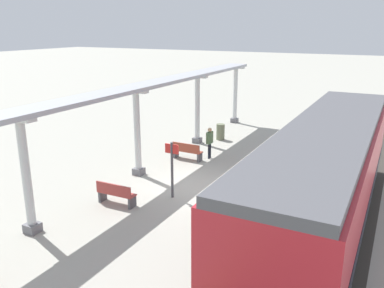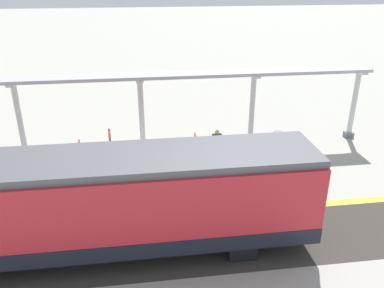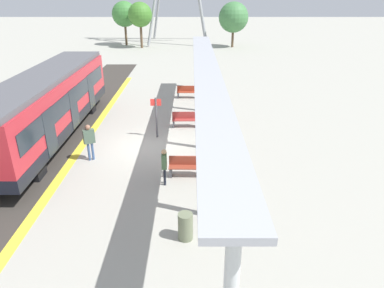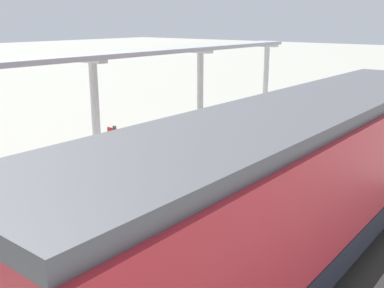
# 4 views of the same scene
# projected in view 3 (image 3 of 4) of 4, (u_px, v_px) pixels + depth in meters

# --- Properties ---
(ground_plane) EXTENTS (176.00, 176.00, 0.00)m
(ground_plane) POSITION_uv_depth(u_px,v_px,m) (147.00, 147.00, 17.78)
(ground_plane) COLOR #A3A195
(tactile_edge_strip) EXTENTS (0.41, 30.11, 0.01)m
(tactile_edge_strip) POSITION_uv_depth(u_px,v_px,m) (83.00, 147.00, 17.79)
(tactile_edge_strip) COLOR yellow
(tactile_edge_strip) RESTS_ON ground
(trackbed) EXTENTS (3.20, 42.11, 0.01)m
(trackbed) POSITION_uv_depth(u_px,v_px,m) (47.00, 146.00, 17.80)
(trackbed) COLOR #38332D
(trackbed) RESTS_ON ground
(train_near_carriage) EXTENTS (2.65, 13.41, 3.48)m
(train_near_carriage) POSITION_uv_depth(u_px,v_px,m) (50.00, 105.00, 18.11)
(train_near_carriage) COLOR red
(train_near_carriage) RESTS_ON ground
(canopy_pillar_second) EXTENTS (1.10, 0.44, 3.78)m
(canopy_pillar_second) POSITION_uv_depth(u_px,v_px,m) (214.00, 168.00, 11.60)
(canopy_pillar_second) COLOR slate
(canopy_pillar_second) RESTS_ON ground
(canopy_pillar_third) EXTENTS (1.10, 0.44, 3.78)m
(canopy_pillar_third) POSITION_uv_depth(u_px,v_px,m) (208.00, 112.00, 16.84)
(canopy_pillar_third) COLOR slate
(canopy_pillar_third) RESTS_ON ground
(canopy_pillar_fourth) EXTENTS (1.10, 0.44, 3.78)m
(canopy_pillar_fourth) POSITION_uv_depth(u_px,v_px,m) (204.00, 82.00, 22.23)
(canopy_pillar_fourth) COLOR slate
(canopy_pillar_fourth) RESTS_ON ground
(canopy_pillar_fifth) EXTENTS (1.10, 0.44, 3.78)m
(canopy_pillar_fifth) POSITION_uv_depth(u_px,v_px,m) (202.00, 64.00, 27.59)
(canopy_pillar_fifth) COLOR slate
(canopy_pillar_fifth) RESTS_ON ground
(canopy_beam) EXTENTS (1.20, 23.97, 0.16)m
(canopy_beam) POSITION_uv_depth(u_px,v_px,m) (208.00, 71.00, 16.22)
(canopy_beam) COLOR #A8AAB2
(canopy_beam) RESTS_ON canopy_pillar_nearest
(bench_near_end) EXTENTS (1.51, 0.47, 0.86)m
(bench_near_end) POSITION_uv_depth(u_px,v_px,m) (188.00, 166.00, 14.89)
(bench_near_end) COLOR brown
(bench_near_end) RESTS_ON ground
(bench_mid_platform) EXTENTS (1.50, 0.46, 0.86)m
(bench_mid_platform) POSITION_uv_depth(u_px,v_px,m) (189.00, 92.00, 25.58)
(bench_mid_platform) COLOR #9D3A24
(bench_mid_platform) RESTS_ON ground
(bench_far_end) EXTENTS (1.51, 0.47, 0.86)m
(bench_far_end) POSITION_uv_depth(u_px,v_px,m) (187.00, 119.00, 20.21)
(bench_far_end) COLOR #9B3531
(bench_far_end) RESTS_ON ground
(trash_bin) EXTENTS (0.48, 0.48, 0.93)m
(trash_bin) POSITION_uv_depth(u_px,v_px,m) (187.00, 226.00, 11.09)
(trash_bin) COLOR #6C7457
(trash_bin) RESTS_ON ground
(platform_info_sign) EXTENTS (0.56, 0.10, 2.20)m
(platform_info_sign) POSITION_uv_depth(u_px,v_px,m) (158.00, 114.00, 18.42)
(platform_info_sign) COLOR #4C4C51
(platform_info_sign) RESTS_ON ground
(passenger_waiting_near_edge) EXTENTS (0.55, 0.44, 1.75)m
(passenger_waiting_near_edge) POSITION_uv_depth(u_px,v_px,m) (91.00, 138.00, 16.01)
(passenger_waiting_near_edge) COLOR #3C5988
(passenger_waiting_near_edge) RESTS_ON ground
(passenger_by_the_benches) EXTENTS (0.22, 0.46, 1.57)m
(passenger_by_the_benches) POSITION_uv_depth(u_px,v_px,m) (166.00, 163.00, 14.00)
(passenger_by_the_benches) COLOR black
(passenger_by_the_benches) RESTS_ON ground
(tree_left_background) EXTENTS (3.93, 3.93, 5.82)m
(tree_left_background) POSITION_uv_depth(u_px,v_px,m) (235.00, 17.00, 46.26)
(tree_left_background) COLOR brown
(tree_left_background) RESTS_ON ground
(tree_right_background) EXTENTS (3.39, 3.39, 5.83)m
(tree_right_background) POSITION_uv_depth(u_px,v_px,m) (126.00, 14.00, 47.97)
(tree_right_background) COLOR brown
(tree_right_background) RESTS_ON ground
(tree_centre_background) EXTENTS (3.14, 3.14, 5.80)m
(tree_centre_background) POSITION_uv_depth(u_px,v_px,m) (142.00, 15.00, 45.60)
(tree_centre_background) COLOR brown
(tree_centre_background) RESTS_ON ground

